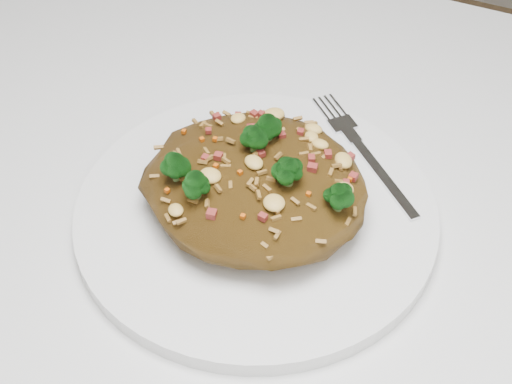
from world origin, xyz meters
TOP-DOWN VIEW (x-y plane):
  - dining_table at (0.00, 0.00)m, footprint 1.20×0.80m
  - plate at (-0.03, 0.01)m, footprint 0.28×0.28m
  - fried_rice at (-0.03, 0.01)m, footprint 0.17×0.16m
  - fork at (0.04, 0.10)m, footprint 0.13×0.12m

SIDE VIEW (x-z plane):
  - dining_table at x=0.00m, z-range 0.28..1.03m
  - plate at x=-0.03m, z-range 0.75..0.76m
  - fork at x=0.04m, z-range 0.76..0.77m
  - fried_rice at x=-0.03m, z-range 0.76..0.83m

